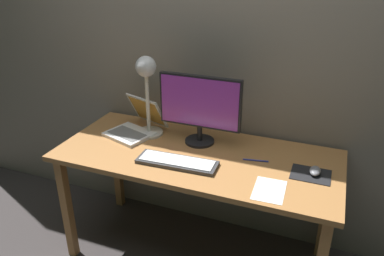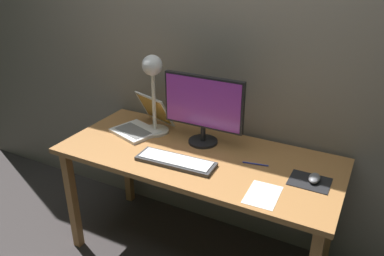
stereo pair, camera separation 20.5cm
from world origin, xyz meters
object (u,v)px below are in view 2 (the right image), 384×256
(monitor, at_px, (203,106))
(mouse, at_px, (314,178))
(desk_lamp, at_px, (153,80))
(keyboard_main, at_px, (176,161))
(laptop, at_px, (144,121))
(pen, at_px, (255,164))

(monitor, distance_m, mouse, 0.73)
(desk_lamp, xyz_separation_m, mouse, (1.02, -0.12, -0.32))
(keyboard_main, bearing_deg, laptop, 144.22)
(keyboard_main, bearing_deg, mouse, 12.97)
(keyboard_main, xyz_separation_m, mouse, (0.70, 0.16, 0.01))
(monitor, xyz_separation_m, mouse, (0.68, -0.12, -0.22))
(desk_lamp, bearing_deg, keyboard_main, -41.92)
(mouse, relative_size, pen, 0.69)
(monitor, xyz_separation_m, keyboard_main, (-0.02, -0.29, -0.22))
(pen, bearing_deg, laptop, 172.90)
(keyboard_main, relative_size, laptop, 1.12)
(monitor, bearing_deg, laptop, -179.48)
(laptop, height_order, mouse, laptop)
(monitor, distance_m, pen, 0.45)
(monitor, relative_size, keyboard_main, 1.10)
(monitor, xyz_separation_m, laptop, (-0.42, -0.00, -0.18))
(monitor, height_order, mouse, monitor)
(desk_lamp, bearing_deg, mouse, -6.67)
(pen, bearing_deg, desk_lamp, 172.27)
(laptop, height_order, desk_lamp, desk_lamp)
(pen, bearing_deg, keyboard_main, -154.54)
(mouse, distance_m, pen, 0.32)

